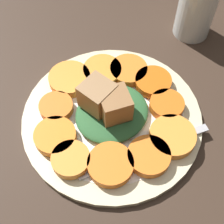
{
  "coord_description": "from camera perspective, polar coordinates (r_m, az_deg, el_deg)",
  "views": [
    {
      "loc": [
        -14.24,
        -19.7,
        42.31
      ],
      "look_at": [
        0.0,
        0.0,
        4.1
      ],
      "focal_mm": 50.0,
      "sensor_mm": 36.0,
      "label": 1
    }
  ],
  "objects": [
    {
      "name": "carrot_slice_9",
      "position": [
        0.44,
        -10.34,
        -4.39
      ],
      "size": [
        5.91,
        5.91,
        1.4
      ],
      "primitive_type": "cylinder",
      "color": "orange",
      "rests_on": "plate"
    },
    {
      "name": "carrot_slice_3",
      "position": [
        0.47,
        9.97,
        1.28
      ],
      "size": [
        5.14,
        5.14,
        1.4
      ],
      "primitive_type": "cylinder",
      "color": "orange",
      "rests_on": "plate"
    },
    {
      "name": "carrot_slice_10",
      "position": [
        0.42,
        -7.51,
        -8.6
      ],
      "size": [
        5.28,
        5.28,
        1.4
      ],
      "primitive_type": "cylinder",
      "color": "orange",
      "rests_on": "plate"
    },
    {
      "name": "carrot_slice_2",
      "position": [
        0.44,
        10.96,
        -4.41
      ],
      "size": [
        6.55,
        6.55,
        1.4
      ],
      "primitive_type": "cylinder",
      "color": "orange",
      "rests_on": "plate"
    },
    {
      "name": "carrot_slice_7",
      "position": [
        0.5,
        -7.75,
        6.02
      ],
      "size": [
        6.55,
        6.55,
        1.4
      ],
      "primitive_type": "cylinder",
      "color": "orange",
      "rests_on": "plate"
    },
    {
      "name": "carrot_slice_5",
      "position": [
        0.5,
        3.06,
        7.62
      ],
      "size": [
        5.96,
        5.96,
        1.4
      ],
      "primitive_type": "cylinder",
      "color": "orange",
      "rests_on": "plate"
    },
    {
      "name": "carrot_slice_1",
      "position": [
        0.43,
        6.6,
        -8.12
      ],
      "size": [
        5.85,
        5.85,
        1.4
      ],
      "primitive_type": "cylinder",
      "color": "orange",
      "rests_on": "plate"
    },
    {
      "name": "plate",
      "position": [
        0.47,
        -0.0,
        -1.04
      ],
      "size": [
        26.67,
        26.67,
        1.05
      ],
      "color": "beige",
      "rests_on": "table_slab"
    },
    {
      "name": "carrot_slice_8",
      "position": [
        0.47,
        -10.16,
        0.87
      ],
      "size": [
        5.02,
        5.02,
        1.4
      ],
      "primitive_type": "cylinder",
      "color": "orange",
      "rests_on": "plate"
    },
    {
      "name": "water_glass",
      "position": [
        0.58,
        15.12,
        17.54
      ],
      "size": [
        6.41,
        6.41,
        9.66
      ],
      "color": "silver",
      "rests_on": "table_slab"
    },
    {
      "name": "center_pile",
      "position": [
        0.44,
        -0.62,
        1.05
      ],
      "size": [
        11.0,
        9.9,
        5.78
      ],
      "color": "#2D6033",
      "rests_on": "plate"
    },
    {
      "name": "table_slab",
      "position": [
        0.48,
        -0.0,
        -1.99
      ],
      "size": [
        120.0,
        120.0,
        2.0
      ],
      "primitive_type": "cube",
      "color": "#38281E",
      "rests_on": "ground"
    },
    {
      "name": "carrot_slice_6",
      "position": [
        0.5,
        -1.77,
        7.49
      ],
      "size": [
        6.12,
        6.12,
        1.4
      ],
      "primitive_type": "cylinder",
      "color": "orange",
      "rests_on": "plate"
    },
    {
      "name": "carrot_slice_4",
      "position": [
        0.49,
        7.52,
        5.45
      ],
      "size": [
        5.69,
        5.69,
        1.4
      ],
      "primitive_type": "cylinder",
      "color": "#D45F13",
      "rests_on": "plate"
    },
    {
      "name": "carrot_slice_0",
      "position": [
        0.42,
        -0.27,
        -9.58
      ],
      "size": [
        6.21,
        6.21,
        1.4
      ],
      "primitive_type": "cylinder",
      "color": "orange",
      "rests_on": "plate"
    },
    {
      "name": "fork",
      "position": [
        0.43,
        5.32,
        -6.97
      ],
      "size": [
        19.35,
        6.81,
        0.4
      ],
      "rotation": [
        0.0,
        0.0,
        -0.27
      ],
      "color": "#B2B2B7",
      "rests_on": "plate"
    }
  ]
}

